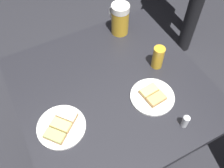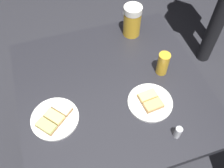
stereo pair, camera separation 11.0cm
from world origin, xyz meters
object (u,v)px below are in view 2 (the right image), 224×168
beer_mug (132,20)px  salt_shaker (178,132)px  plate_far (150,102)px  plate_near (55,118)px  beer_glass_small (163,64)px

beer_mug → salt_shaker: bearing=176.8°
plate_far → beer_mug: beer_mug is taller
plate_near → beer_glass_small: size_ratio=1.73×
plate_far → beer_mug: size_ratio=1.15×
salt_shaker → beer_glass_small: bearing=-13.7°
beer_mug → beer_glass_small: 0.29m
plate_near → plate_far: same height
plate_near → plate_far: bearing=-96.8°
plate_far → beer_mug: 0.44m
plate_far → plate_near: bearing=83.2°
plate_near → beer_glass_small: bearing=-79.6°
plate_far → salt_shaker: salt_shaker is taller
plate_near → salt_shaker: bearing=-116.4°
plate_far → beer_glass_small: bearing=-39.1°
beer_glass_small → salt_shaker: size_ratio=1.94×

